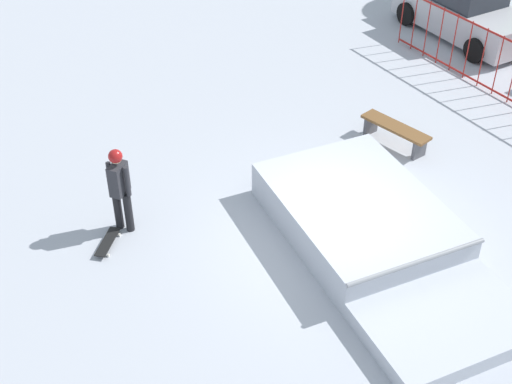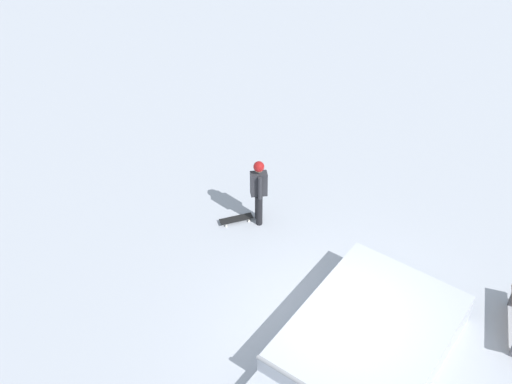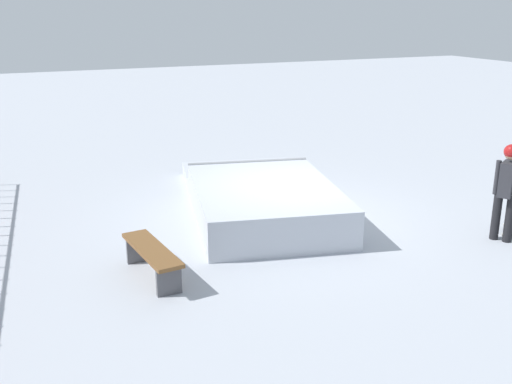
{
  "view_description": "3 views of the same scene",
  "coord_description": "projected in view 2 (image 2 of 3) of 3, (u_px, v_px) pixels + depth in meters",
  "views": [
    {
      "loc": [
        7.01,
        -6.86,
        8.44
      ],
      "look_at": [
        -0.96,
        -0.91,
        0.9
      ],
      "focal_mm": 49.84,
      "sensor_mm": 36.0,
      "label": 1
    },
    {
      "loc": [
        7.47,
        1.49,
        9.53
      ],
      "look_at": [
        -2.31,
        -2.78,
        1.0
      ],
      "focal_mm": 42.26,
      "sensor_mm": 36.0,
      "label": 2
    },
    {
      "loc": [
        -9.65,
        5.05,
        3.94
      ],
      "look_at": [
        0.09,
        0.79,
        0.6
      ],
      "focal_mm": 41.65,
      "sensor_mm": 36.0,
      "label": 3
    }
  ],
  "objects": [
    {
      "name": "ground_plane",
      "position": [
        339.0,
        335.0,
        11.76
      ],
      "size": [
        60.0,
        60.0,
        0.0
      ],
      "primitive_type": "plane",
      "color": "#B2B7C1"
    },
    {
      "name": "skate_ramp",
      "position": [
        357.0,
        356.0,
        11.01
      ],
      "size": [
        5.83,
        3.71,
        0.74
      ],
      "rotation": [
        0.0,
        0.0,
        -0.22
      ],
      "color": "silver",
      "rests_on": "ground"
    },
    {
      "name": "skater",
      "position": [
        259.0,
        188.0,
        13.78
      ],
      "size": [
        0.39,
        0.44,
        1.73
      ],
      "rotation": [
        0.0,
        0.0,
        5.25
      ],
      "color": "black",
      "rests_on": "ground"
    },
    {
      "name": "skateboard",
      "position": [
        236.0,
        219.0,
        14.34
      ],
      "size": [
        0.68,
        0.73,
        0.09
      ],
      "rotation": [
        0.0,
        0.0,
        5.44
      ],
      "color": "black",
      "rests_on": "ground"
    }
  ]
}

